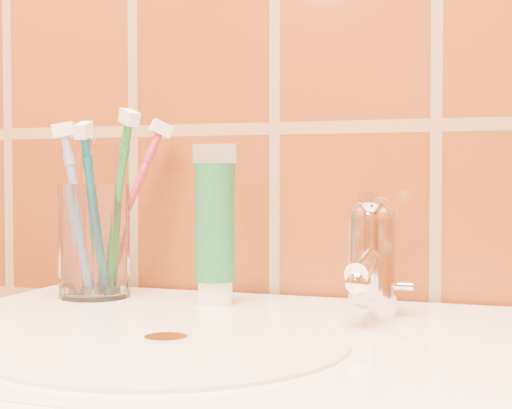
% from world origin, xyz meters
% --- Properties ---
extents(glass_tumbler, '(0.10, 0.10, 0.13)m').
position_xyz_m(glass_tumbler, '(-0.18, 1.11, 0.91)').
color(glass_tumbler, white).
rests_on(glass_tumbler, pedestal_sink).
extents(toothpaste_tube, '(0.05, 0.04, 0.17)m').
position_xyz_m(toothpaste_tube, '(-0.04, 1.10, 0.93)').
color(toothpaste_tube, white).
rests_on(toothpaste_tube, pedestal_sink).
extents(faucet, '(0.05, 0.11, 0.12)m').
position_xyz_m(faucet, '(0.14, 1.09, 0.91)').
color(faucet, white).
rests_on(faucet, pedestal_sink).
extents(toothbrush_0, '(0.14, 0.13, 0.22)m').
position_xyz_m(toothbrush_0, '(-0.15, 1.10, 0.95)').
color(toothbrush_0, '#1E722A').
rests_on(toothbrush_0, glass_tumbler).
extents(toothbrush_1, '(0.08, 0.07, 0.20)m').
position_xyz_m(toothbrush_1, '(-0.19, 1.09, 0.95)').
color(toothbrush_1, '#7491CE').
rests_on(toothbrush_1, glass_tumbler).
extents(toothbrush_2, '(0.09, 0.12, 0.21)m').
position_xyz_m(toothbrush_2, '(-0.20, 1.12, 0.95)').
color(toothbrush_2, '#C34F22').
rests_on(toothbrush_2, glass_tumbler).
extents(toothbrush_3, '(0.17, 0.17, 0.22)m').
position_xyz_m(toothbrush_3, '(-0.16, 1.14, 0.95)').
color(toothbrush_3, '#AE253D').
rests_on(toothbrush_3, glass_tumbler).
extents(toothbrush_4, '(0.05, 0.13, 0.21)m').
position_xyz_m(toothbrush_4, '(-0.17, 1.08, 0.95)').
color(toothbrush_4, '#0C5066').
rests_on(toothbrush_4, glass_tumbler).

